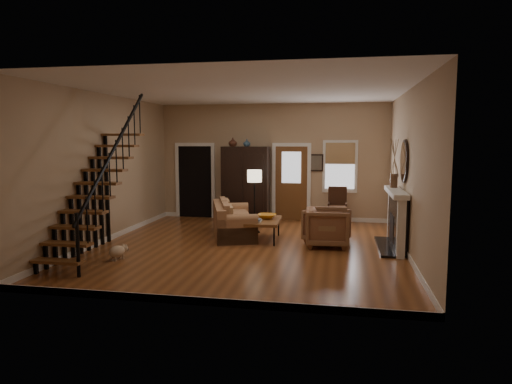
% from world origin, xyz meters
% --- Properties ---
extents(room, '(7.00, 7.33, 3.30)m').
position_xyz_m(room, '(-0.41, 1.76, 1.51)').
color(room, brown).
rests_on(room, ground).
extents(staircase, '(0.94, 2.80, 3.20)m').
position_xyz_m(staircase, '(-2.78, -1.30, 1.60)').
color(staircase, brown).
rests_on(staircase, ground).
extents(fireplace, '(0.33, 1.95, 2.30)m').
position_xyz_m(fireplace, '(3.13, 0.50, 0.74)').
color(fireplace, black).
rests_on(fireplace, ground).
extents(armoire, '(1.30, 0.60, 2.10)m').
position_xyz_m(armoire, '(-0.70, 3.15, 1.05)').
color(armoire, black).
rests_on(armoire, ground).
extents(vase_a, '(0.24, 0.24, 0.25)m').
position_xyz_m(vase_a, '(-1.05, 3.05, 2.22)').
color(vase_a, '#4C2619').
rests_on(vase_a, armoire).
extents(vase_b, '(0.20, 0.20, 0.21)m').
position_xyz_m(vase_b, '(-0.65, 3.05, 2.21)').
color(vase_b, '#334C60').
rests_on(vase_b, armoire).
extents(sofa, '(1.49, 2.24, 0.77)m').
position_xyz_m(sofa, '(-0.56, 1.05, 0.38)').
color(sofa, '#9E6D48').
rests_on(sofa, ground).
extents(coffee_table, '(0.78, 1.28, 0.48)m').
position_xyz_m(coffee_table, '(0.22, 0.74, 0.24)').
color(coffee_table, brown).
rests_on(coffee_table, ground).
extents(bowl, '(0.43, 0.43, 0.10)m').
position_xyz_m(bowl, '(0.27, 0.89, 0.53)').
color(bowl, orange).
rests_on(bowl, coffee_table).
extents(books, '(0.23, 0.31, 0.06)m').
position_xyz_m(books, '(0.10, 0.44, 0.51)').
color(books, beige).
rests_on(books, coffee_table).
extents(armchair_left, '(0.97, 0.94, 0.83)m').
position_xyz_m(armchair_left, '(1.67, 0.40, 0.42)').
color(armchair_left, brown).
rests_on(armchair_left, ground).
extents(armchair_right, '(1.11, 1.10, 0.77)m').
position_xyz_m(armchair_right, '(1.64, 0.74, 0.38)').
color(armchair_right, brown).
rests_on(armchair_right, ground).
extents(floor_lamp, '(0.46, 0.46, 1.55)m').
position_xyz_m(floor_lamp, '(-0.16, 1.59, 0.78)').
color(floor_lamp, black).
rests_on(floor_lamp, ground).
extents(side_chair, '(0.54, 0.54, 1.02)m').
position_xyz_m(side_chair, '(1.85, 2.95, 0.51)').
color(side_chair, '#351C10').
rests_on(side_chair, ground).
extents(dog, '(0.35, 0.45, 0.28)m').
position_xyz_m(dog, '(-2.27, -1.46, 0.14)').
color(dog, '#CEAF8C').
rests_on(dog, ground).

